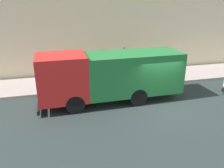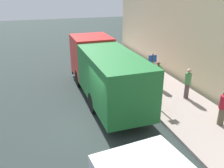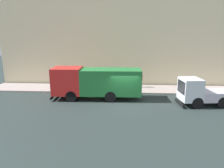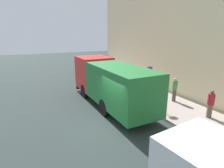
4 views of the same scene
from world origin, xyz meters
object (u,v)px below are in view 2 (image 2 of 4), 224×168
object	(u,v)px
pedestrian_standing	(188,83)
street_sign_post	(152,74)
large_utility_truck	(104,70)
pedestrian_walking	(158,74)
pedestrian_third	(223,108)
traffic_cone_orange	(125,68)

from	to	relation	value
pedestrian_standing	street_sign_post	bearing A→B (deg)	-1.43
large_utility_truck	pedestrian_standing	xyz separation A→B (m)	(4.23, -1.70, -0.63)
street_sign_post	pedestrian_walking	bearing A→B (deg)	52.43
pedestrian_walking	pedestrian_standing	size ratio (longest dim) A/B	0.95
pedestrian_walking	pedestrian_standing	bearing A→B (deg)	-12.04
large_utility_truck	pedestrian_walking	bearing A→B (deg)	1.56
pedestrian_walking	street_sign_post	xyz separation A→B (m)	(-1.28, -1.66, 0.71)
large_utility_truck	street_sign_post	xyz separation A→B (m)	(2.13, -1.49, 0.01)
large_utility_truck	pedestrian_third	xyz separation A→B (m)	(4.10, -4.56, -0.70)
large_utility_truck	pedestrian_third	distance (m)	6.17
pedestrian_standing	traffic_cone_orange	distance (m)	5.51
pedestrian_walking	pedestrian_third	world-z (taller)	pedestrian_walking
pedestrian_walking	street_sign_post	size ratio (longest dim) A/B	0.61
pedestrian_walking	traffic_cone_orange	bearing A→B (deg)	159.14
pedestrian_standing	street_sign_post	distance (m)	2.21
large_utility_truck	pedestrian_third	world-z (taller)	large_utility_truck
pedestrian_standing	street_sign_post	size ratio (longest dim) A/B	0.64
pedestrian_standing	street_sign_post	xyz separation A→B (m)	(-2.10, 0.21, 0.65)
large_utility_truck	street_sign_post	bearing A→B (deg)	-36.32
pedestrian_walking	pedestrian_standing	xyz separation A→B (m)	(0.82, -1.87, 0.06)
pedestrian_third	pedestrian_standing	bearing A→B (deg)	-121.03
traffic_cone_orange	street_sign_post	bearing A→B (deg)	-94.40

